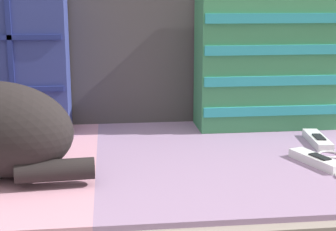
% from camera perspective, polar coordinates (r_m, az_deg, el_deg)
% --- Properties ---
extents(sofa_backrest, '(1.89, 0.14, 0.45)m').
position_cam_1_polar(sofa_backrest, '(1.47, -13.05, 8.18)').
color(sofa_backrest, '#474242').
rests_on(sofa_backrest, couch).
extents(throw_pillow_striped, '(0.40, 0.14, 0.35)m').
position_cam_1_polar(throw_pillow_striped, '(1.39, 11.43, 5.81)').
color(throw_pillow_striped, '#3D8956').
rests_on(throw_pillow_striped, couch).
extents(game_remote_near, '(0.07, 0.20, 0.02)m').
position_cam_1_polar(game_remote_near, '(1.27, 16.32, -2.73)').
color(game_remote_near, white).
rests_on(game_remote_near, couch).
extents(game_remote_far, '(0.10, 0.19, 0.02)m').
position_cam_1_polar(game_remote_far, '(1.11, 16.36, -4.90)').
color(game_remote_far, white).
rests_on(game_remote_far, couch).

